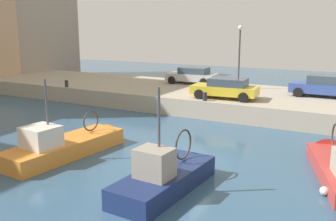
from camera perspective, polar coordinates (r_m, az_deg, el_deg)
name	(u,v)px	position (r m, az deg, el deg)	size (l,w,h in m)	color
water_surface	(181,156)	(18.05, 1.94, -6.77)	(80.00, 80.00, 0.00)	#335675
quay_wall	(253,102)	(28.30, 12.56, 1.27)	(9.00, 56.00, 1.20)	#ADA08C
fishing_boat_orange	(70,151)	(18.87, -14.39, -5.87)	(7.07, 2.59, 4.57)	orange
fishing_boat_navy	(169,184)	(14.63, 0.17, -10.91)	(5.79, 2.21, 4.71)	navy
parked_car_silver	(192,75)	(32.42, 3.63, 5.28)	(2.22, 4.28, 1.38)	#B7B7BC
parked_car_blue	(324,86)	(28.31, 22.21, 3.43)	(2.09, 4.30, 1.49)	#334C9E
parked_car_yellow	(226,88)	(25.89, 8.58, 3.34)	(2.32, 4.51, 1.37)	gold
mooring_bollard_south	(205,97)	(24.96, 5.52, 2.08)	(0.28, 0.28, 0.55)	#2D2D33
mooring_bollard_mid	(67,84)	(31.61, -14.91, 3.90)	(0.28, 0.28, 0.55)	#2D2D33
quay_streetlamp	(240,47)	(29.76, 10.64, 9.37)	(0.36, 0.36, 4.83)	#38383D
waterfront_building_east_mid	(21,2)	(46.50, -21.15, 14.88)	(10.97, 7.14, 17.11)	#A39384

